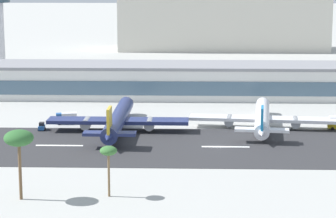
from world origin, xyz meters
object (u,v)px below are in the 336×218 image
Objects in this scene: airliner_gold_tail_gate_0 at (118,120)px; service_box_truck_2 at (67,118)px; distant_hotel_block at (223,8)px; palm_tree_1 at (19,139)px; service_baggage_tug_1 at (42,127)px; airliner_blue_tail_gate_1 at (262,118)px; terminal_building at (192,80)px; palm_tree_0 at (108,153)px.

airliner_gold_tail_gate_0 reaches higher than service_box_truck_2.
palm_tree_1 is (-49.72, -258.09, -9.99)m from distant_hotel_block.
palm_tree_1 is (8.21, -60.30, 10.97)m from service_baggage_tug_1.
service_box_truck_2 is (-52.39, -189.42, -20.22)m from distant_hotel_block.
airliner_blue_tail_gate_1 reaches higher than service_box_truck_2.
airliner_gold_tail_gate_0 is 7.85× the size of service_box_truck_2.
distant_hotel_block reaches higher than terminal_building.
airliner_gold_tail_gate_0 is 3.58× the size of palm_tree_1.
palm_tree_0 is (3.94, -56.37, 5.60)m from airliner_gold_tail_gate_0.
palm_tree_1 reaches higher than palm_tree_0.
service_baggage_tug_1 is (-60.98, -3.57, -1.96)m from airliner_blue_tail_gate_1.
terminal_building reaches higher than airliner_blue_tail_gate_1.
distant_hotel_block is 197.57m from service_box_truck_2.
terminal_building is at bearing 26.92° from airliner_blue_tail_gate_1.
terminal_building is 45.45× the size of service_baggage_tug_1.
airliner_blue_tail_gate_1 is (19.49, -50.26, -2.70)m from terminal_building.
airliner_blue_tail_gate_1 is 4.41× the size of palm_tree_0.
airliner_gold_tail_gate_0 is at bearing 93.99° from palm_tree_0.
distant_hotel_block reaches higher than service_baggage_tug_1.
terminal_building is at bearing 138.42° from service_baggage_tug_1.
palm_tree_1 reaches higher than airliner_gold_tail_gate_0.
terminal_building is 14.68× the size of palm_tree_0.
airliner_gold_tail_gate_0 reaches higher than airliner_blue_tail_gate_1.
distant_hotel_block reaches higher than palm_tree_1.
airliner_gold_tail_gate_0 is 15.01× the size of service_baggage_tug_1.
terminal_building is 68.13m from service_baggage_tug_1.
palm_tree_1 is at bearing 82.54° from service_box_truck_2.
terminal_building reaches higher than service_baggage_tug_1.
service_baggage_tug_1 is at bearing 99.07° from airliner_blue_tail_gate_1.
distant_hotel_block is at bearing 79.10° from palm_tree_1.
distant_hotel_block is at bearing -115.15° from service_box_truck_2.
airliner_blue_tail_gate_1 is at bearing 165.35° from service_box_truck_2.
airliner_gold_tail_gate_0 is 40.08m from airliner_blue_tail_gate_1.
terminal_building is 10.83× the size of palm_tree_1.
palm_tree_0 is (19.64, -66.33, 7.11)m from service_box_truck_2.
terminal_building is 3.03× the size of airliner_gold_tail_gate_0.
service_baggage_tug_1 is at bearing -127.63° from terminal_building.
airliner_blue_tail_gate_1 is 55.67m from service_box_truck_2.
airliner_blue_tail_gate_1 is 61.12m from service_baggage_tug_1.
service_box_truck_2 is 0.62× the size of palm_tree_0.
terminal_building reaches higher than palm_tree_0.
terminal_building is at bearing -96.51° from distant_hotel_block.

